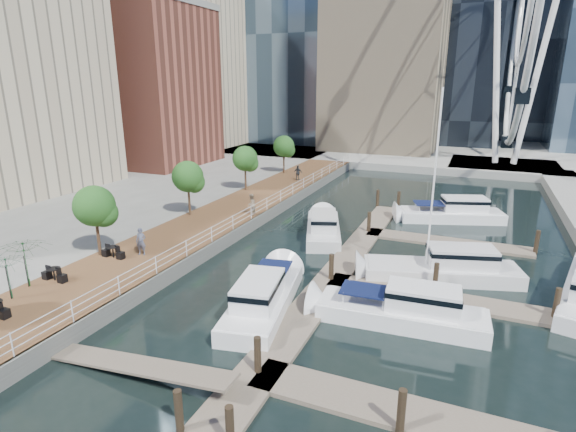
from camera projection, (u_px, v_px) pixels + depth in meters
The scene contains 17 objects.
ground at pixel (221, 336), 21.63m from camera, with size 520.00×520.00×0.00m, color black.
boardwalk at pixel (221, 221), 38.09m from camera, with size 6.00×60.00×1.00m, color brown.
seawall at pixel (253, 225), 36.97m from camera, with size 0.25×60.00×1.00m, color #595954.
land_inland at pixel (4, 192), 48.15m from camera, with size 48.00×90.00×1.00m, color gray.
land_far at pixel (434, 130), 111.54m from camera, with size 200.00×114.00×1.00m, color gray.
pier at pixel (503, 167), 62.18m from camera, with size 14.00×12.00×1.00m, color gray.
railing at pixel (251, 213), 36.71m from camera, with size 0.10×60.00×1.05m, color white, non-canonical shape.
floating_docks at pixel (419, 275), 27.33m from camera, with size 16.00×34.00×2.60m.
midrise_condos at pixel (91, 68), 54.00m from camera, with size 19.00×67.00×28.00m.
street_trees at pixel (188, 177), 37.02m from camera, with size 2.60×42.60×4.60m.
cafe_tables at pixel (27, 290), 23.35m from camera, with size 2.50×13.70×0.74m.
yacht_foreground at pixel (400, 323), 22.83m from camera, with size 2.46×9.17×2.15m, color white, non-canonical shape.
pedestrian_near at pixel (141, 241), 28.94m from camera, with size 0.66×0.43×1.80m, color #545970.
pedestrian_mid at pixel (251, 204), 37.65m from camera, with size 0.89×0.70×1.84m, color gray.
pedestrian_far at pixel (298, 173), 51.21m from camera, with size 1.01×0.42×1.72m, color #2E333A.
moored_yachts at pixel (433, 283), 27.33m from camera, with size 23.14×37.57×11.50m.
cafe_seating at pixel (7, 275), 23.13m from camera, with size 3.48×6.58×2.67m.
Camera 1 is at (10.40, -16.31, 11.73)m, focal length 28.00 mm.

